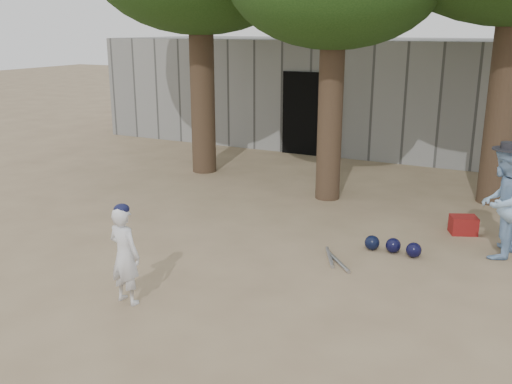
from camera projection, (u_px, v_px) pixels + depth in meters
The scene contains 7 objects.
ground at pixel (187, 268), 8.18m from camera, with size 70.00×70.00×0.00m, color #937C5E.
boy_player at pixel (125, 255), 6.99m from camera, with size 0.46×0.30×1.25m, color silver.
spectator_blue at pixel (501, 203), 8.38m from camera, with size 0.81×0.63×1.67m, color #92B8E2.
red_bag at pixel (463, 225), 9.49m from camera, with size 0.42×0.32×0.30m, color maroon.
back_building at pixel (381, 92), 16.63m from camera, with size 16.00×5.24×3.00m.
helmet_row at pixel (393, 246), 8.67m from camera, with size 0.87×0.28×0.23m.
bat_pile at pixel (334, 259), 8.39m from camera, with size 0.63×0.74×0.06m.
Camera 1 is at (4.28, -6.30, 3.32)m, focal length 40.00 mm.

